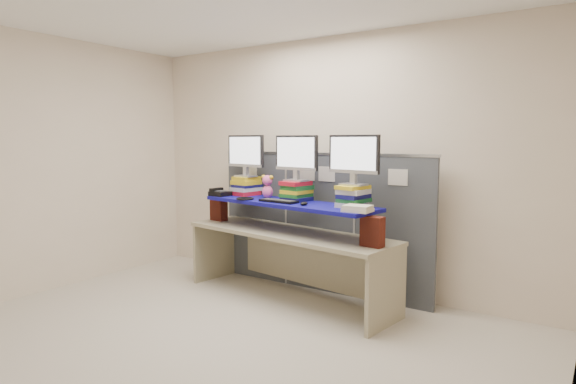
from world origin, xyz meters
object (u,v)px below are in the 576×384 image
Objects in this scene: blue_board at (288,203)px; monitor_right at (354,157)px; monitor_center at (296,155)px; desk_phone at (220,193)px; monitor_left at (246,153)px; keyboard at (279,201)px; desk at (288,245)px.

blue_board is 3.68× the size of monitor_right.
monitor_center reaches higher than desk_phone.
desk_phone is at bearing -171.86° from blue_board.
keyboard is at bearing -17.16° from monitor_left.
blue_board is at bearing -170.69° from monitor_right.
monitor_left is at bearing 171.08° from desk.
desk is at bearing -170.69° from monitor_right.
desk is at bearing -8.92° from monitor_left.
desk is 1.18m from monitor_right.
monitor_right is 1.73m from desk_phone.
monitor_center is at bearing -0.00° from monitor_left.
monitor_center is 1.00× the size of monitor_right.
monitor_left is at bearing 171.08° from blue_board.
monitor_center is (0.03, 0.12, 0.49)m from blue_board.
monitor_center is at bearing 10.19° from desk_phone.
monitor_right is 1.27× the size of keyboard.
monitor_right is 0.92m from keyboard.
blue_board is 3.68× the size of monitor_center.
desk_phone is (-1.67, -0.02, -0.44)m from monitor_right.
keyboard is (0.68, -0.32, -0.47)m from monitor_left.
keyboard is at bearing -2.96° from desk_phone.
desk_phone reaches higher than blue_board.
keyboard reaches higher than desk.
blue_board is 0.94m from desk_phone.
monitor_center is 1.27× the size of keyboard.
monitor_left is 0.89m from keyboard.
desk_phone is (-0.96, -0.12, -0.44)m from monitor_center.
blue_board is 9.33× the size of desk_phone.
blue_board is at bearing -8.92° from monitor_left.
monitor_right is at bearing 9.31° from desk.
monitor_center is 2.53× the size of desk_phone.
desk is 5.72× the size of keyboard.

